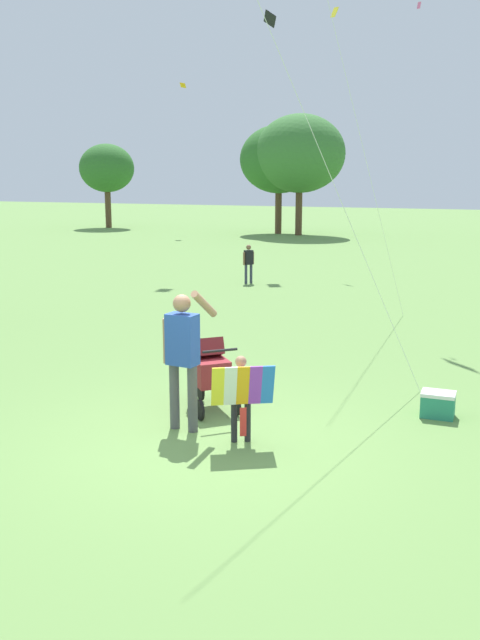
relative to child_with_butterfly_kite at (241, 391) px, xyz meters
name	(u,v)px	position (x,y,z in m)	size (l,w,h in m)	color
ground_plane	(208,441)	(-0.40, -0.12, -0.67)	(120.00, 120.00, 0.00)	#668E47
child_with_butterfly_kite	(241,391)	(0.00, 0.00, 0.00)	(0.75, 0.54, 1.10)	#232328
person_adult_flyer	(183,349)	(-0.85, 0.15, 0.41)	(0.61, 0.54, 1.86)	#4C4C51
stroller	(209,367)	(-0.88, 1.03, -0.06)	(0.94, 1.00, 1.03)	black
person_couple_left	(249,261)	(-4.33, 11.94, 0.02)	(0.28, 0.31, 1.17)	#33384C
cooler_box	(438,404)	(2.17, 1.83, -0.49)	(0.45, 0.33, 0.35)	#288466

